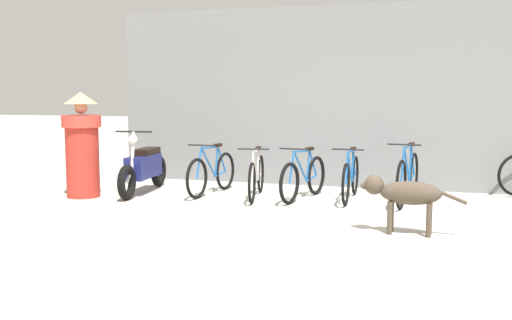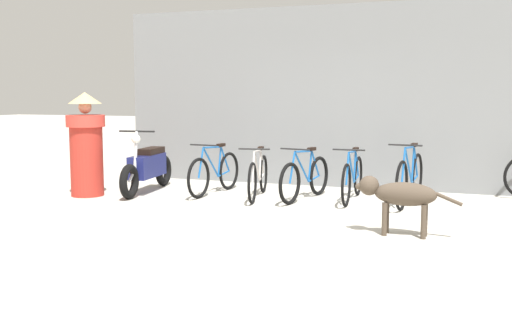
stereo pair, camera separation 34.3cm
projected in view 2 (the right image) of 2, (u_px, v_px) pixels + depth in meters
name	position (u px, v px, depth m)	size (l,w,h in m)	color
ground_plane	(272.00, 221.00, 7.45)	(60.00, 60.00, 0.00)	#B7B2A5
shop_wall_back	(328.00, 97.00, 10.13)	(7.35, 0.20, 3.04)	slate
bicycle_0	(215.00, 173.00, 9.42)	(0.46, 1.57, 0.81)	black
bicycle_1	(258.00, 176.00, 9.06)	(0.46, 1.60, 0.79)	black
bicycle_2	(305.00, 178.00, 8.91)	(0.49, 1.54, 0.80)	black
bicycle_3	(353.00, 178.00, 8.83)	(0.46, 1.61, 0.80)	black
bicycle_4	(410.00, 179.00, 8.54)	(0.46, 1.75, 0.89)	black
motorcycle	(147.00, 168.00, 9.59)	(0.58, 1.88, 1.02)	black
stray_dog	(399.00, 194.00, 6.64)	(1.17, 0.29, 0.66)	#4C3F33
person_in_robes	(86.00, 144.00, 9.21)	(0.68, 0.68, 1.60)	#B72D23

